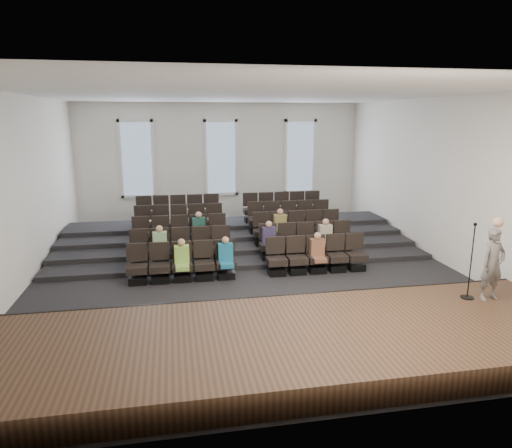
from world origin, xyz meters
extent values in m
plane|color=black|center=(0.00, 0.00, 0.00)|extent=(14.00, 14.00, 0.00)
cube|color=white|center=(0.00, 0.00, 5.01)|extent=(12.00, 14.00, 0.02)
cube|color=white|center=(0.00, 7.02, 2.50)|extent=(12.00, 0.04, 5.00)
cube|color=white|center=(0.00, -7.02, 2.50)|extent=(12.00, 0.04, 5.00)
cube|color=white|center=(-6.02, 0.00, 2.50)|extent=(0.04, 14.00, 5.00)
cube|color=white|center=(6.02, 0.00, 2.50)|extent=(0.04, 14.00, 5.00)
cube|color=#44301D|center=(0.00, -5.10, 0.25)|extent=(11.80, 3.60, 0.50)
cube|color=black|center=(0.00, -3.33, 0.25)|extent=(11.80, 0.06, 0.52)
cube|color=black|center=(0.00, 2.33, 0.07)|extent=(11.80, 4.80, 0.15)
cube|color=black|center=(0.00, 2.85, 0.15)|extent=(11.80, 3.75, 0.30)
cube|color=black|center=(0.00, 3.38, 0.22)|extent=(11.80, 2.70, 0.45)
cube|color=black|center=(0.00, 3.90, 0.30)|extent=(11.80, 1.65, 0.60)
cube|color=black|center=(-3.13, -0.60, 0.10)|extent=(0.47, 0.43, 0.20)
cube|color=black|center=(-3.13, -0.60, 0.41)|extent=(0.55, 0.50, 0.19)
cube|color=black|center=(-3.13, -0.39, 0.82)|extent=(0.55, 0.08, 0.50)
cube|color=black|center=(-2.53, -0.60, 0.10)|extent=(0.47, 0.43, 0.20)
cube|color=black|center=(-2.53, -0.60, 0.41)|extent=(0.55, 0.50, 0.19)
cube|color=black|center=(-2.53, -0.39, 0.82)|extent=(0.55, 0.08, 0.50)
cube|color=black|center=(-1.93, -0.60, 0.10)|extent=(0.47, 0.43, 0.20)
cube|color=black|center=(-1.93, -0.60, 0.41)|extent=(0.55, 0.50, 0.19)
cube|color=black|center=(-1.93, -0.39, 0.82)|extent=(0.55, 0.08, 0.50)
cube|color=black|center=(-1.33, -0.60, 0.10)|extent=(0.47, 0.43, 0.20)
cube|color=black|center=(-1.33, -0.60, 0.41)|extent=(0.55, 0.50, 0.19)
cube|color=black|center=(-1.33, -0.39, 0.82)|extent=(0.55, 0.08, 0.50)
cube|color=black|center=(-0.73, -0.60, 0.10)|extent=(0.47, 0.43, 0.20)
cube|color=black|center=(-0.73, -0.60, 0.41)|extent=(0.55, 0.50, 0.19)
cube|color=black|center=(-0.73, -0.39, 0.82)|extent=(0.55, 0.08, 0.50)
cube|color=black|center=(0.73, -0.60, 0.10)|extent=(0.47, 0.43, 0.20)
cube|color=black|center=(0.73, -0.60, 0.41)|extent=(0.55, 0.50, 0.19)
cube|color=black|center=(0.73, -0.39, 0.82)|extent=(0.55, 0.08, 0.50)
cube|color=black|center=(1.33, -0.60, 0.10)|extent=(0.47, 0.43, 0.20)
cube|color=black|center=(1.33, -0.60, 0.41)|extent=(0.55, 0.50, 0.19)
cube|color=black|center=(1.33, -0.39, 0.82)|extent=(0.55, 0.08, 0.50)
cube|color=black|center=(1.93, -0.60, 0.10)|extent=(0.47, 0.43, 0.20)
cube|color=black|center=(1.93, -0.60, 0.41)|extent=(0.55, 0.50, 0.19)
cube|color=black|center=(1.93, -0.39, 0.82)|extent=(0.55, 0.08, 0.50)
cube|color=black|center=(2.53, -0.60, 0.10)|extent=(0.47, 0.43, 0.20)
cube|color=black|center=(2.53, -0.60, 0.41)|extent=(0.55, 0.50, 0.19)
cube|color=black|center=(2.53, -0.39, 0.82)|extent=(0.55, 0.08, 0.50)
cube|color=black|center=(3.13, -0.60, 0.10)|extent=(0.47, 0.43, 0.20)
cube|color=black|center=(3.13, -0.60, 0.41)|extent=(0.55, 0.50, 0.19)
cube|color=black|center=(3.13, -0.39, 0.82)|extent=(0.55, 0.08, 0.50)
cube|color=black|center=(-3.13, 0.45, 0.25)|extent=(0.47, 0.43, 0.20)
cube|color=black|center=(-3.13, 0.45, 0.56)|extent=(0.55, 0.50, 0.19)
cube|color=black|center=(-3.13, 0.66, 0.97)|extent=(0.55, 0.08, 0.50)
cube|color=black|center=(-2.53, 0.45, 0.25)|extent=(0.47, 0.43, 0.20)
cube|color=black|center=(-2.53, 0.45, 0.56)|extent=(0.55, 0.50, 0.19)
cube|color=black|center=(-2.53, 0.66, 0.97)|extent=(0.55, 0.08, 0.50)
cube|color=black|center=(-1.93, 0.45, 0.25)|extent=(0.47, 0.43, 0.20)
cube|color=black|center=(-1.93, 0.45, 0.56)|extent=(0.55, 0.50, 0.19)
cube|color=black|center=(-1.93, 0.66, 0.97)|extent=(0.55, 0.08, 0.50)
cube|color=black|center=(-1.33, 0.45, 0.25)|extent=(0.47, 0.43, 0.20)
cube|color=black|center=(-1.33, 0.45, 0.56)|extent=(0.55, 0.50, 0.19)
cube|color=black|center=(-1.33, 0.66, 0.97)|extent=(0.55, 0.08, 0.50)
cube|color=black|center=(-0.73, 0.45, 0.25)|extent=(0.47, 0.43, 0.20)
cube|color=black|center=(-0.73, 0.45, 0.56)|extent=(0.55, 0.50, 0.19)
cube|color=black|center=(-0.73, 0.66, 0.97)|extent=(0.55, 0.08, 0.50)
cube|color=black|center=(0.73, 0.45, 0.25)|extent=(0.47, 0.43, 0.20)
cube|color=black|center=(0.73, 0.45, 0.56)|extent=(0.55, 0.50, 0.19)
cube|color=black|center=(0.73, 0.66, 0.97)|extent=(0.55, 0.08, 0.50)
cube|color=black|center=(1.33, 0.45, 0.25)|extent=(0.47, 0.43, 0.20)
cube|color=black|center=(1.33, 0.45, 0.56)|extent=(0.55, 0.50, 0.19)
cube|color=black|center=(1.33, 0.66, 0.97)|extent=(0.55, 0.08, 0.50)
cube|color=black|center=(1.93, 0.45, 0.25)|extent=(0.47, 0.43, 0.20)
cube|color=black|center=(1.93, 0.45, 0.56)|extent=(0.55, 0.50, 0.19)
cube|color=black|center=(1.93, 0.66, 0.97)|extent=(0.55, 0.08, 0.50)
cube|color=black|center=(2.53, 0.45, 0.25)|extent=(0.47, 0.43, 0.20)
cube|color=black|center=(2.53, 0.45, 0.56)|extent=(0.55, 0.50, 0.19)
cube|color=black|center=(2.53, 0.66, 0.97)|extent=(0.55, 0.08, 0.50)
cube|color=black|center=(3.13, 0.45, 0.25)|extent=(0.47, 0.43, 0.20)
cube|color=black|center=(3.13, 0.45, 0.56)|extent=(0.55, 0.50, 0.19)
cube|color=black|center=(3.13, 0.66, 0.97)|extent=(0.55, 0.08, 0.50)
cube|color=black|center=(-3.13, 1.50, 0.40)|extent=(0.47, 0.42, 0.20)
cube|color=black|center=(-3.13, 1.50, 0.71)|extent=(0.55, 0.50, 0.19)
cube|color=black|center=(-3.13, 1.71, 1.12)|extent=(0.55, 0.08, 0.50)
cube|color=black|center=(-2.53, 1.50, 0.40)|extent=(0.47, 0.42, 0.20)
cube|color=black|center=(-2.53, 1.50, 0.71)|extent=(0.55, 0.50, 0.19)
cube|color=black|center=(-2.53, 1.71, 1.12)|extent=(0.55, 0.08, 0.50)
cube|color=black|center=(-1.93, 1.50, 0.40)|extent=(0.47, 0.42, 0.20)
cube|color=black|center=(-1.93, 1.50, 0.71)|extent=(0.55, 0.50, 0.19)
cube|color=black|center=(-1.93, 1.71, 1.12)|extent=(0.55, 0.08, 0.50)
cube|color=black|center=(-1.33, 1.50, 0.40)|extent=(0.47, 0.42, 0.20)
cube|color=black|center=(-1.33, 1.50, 0.71)|extent=(0.55, 0.50, 0.19)
cube|color=black|center=(-1.33, 1.71, 1.12)|extent=(0.55, 0.08, 0.50)
cube|color=black|center=(-0.73, 1.50, 0.40)|extent=(0.47, 0.42, 0.20)
cube|color=black|center=(-0.73, 1.50, 0.71)|extent=(0.55, 0.50, 0.19)
cube|color=black|center=(-0.73, 1.71, 1.12)|extent=(0.55, 0.08, 0.50)
cube|color=black|center=(0.73, 1.50, 0.40)|extent=(0.47, 0.42, 0.20)
cube|color=black|center=(0.73, 1.50, 0.71)|extent=(0.55, 0.50, 0.19)
cube|color=black|center=(0.73, 1.71, 1.12)|extent=(0.55, 0.08, 0.50)
cube|color=black|center=(1.33, 1.50, 0.40)|extent=(0.47, 0.42, 0.20)
cube|color=black|center=(1.33, 1.50, 0.71)|extent=(0.55, 0.50, 0.19)
cube|color=black|center=(1.33, 1.71, 1.12)|extent=(0.55, 0.08, 0.50)
cube|color=black|center=(1.93, 1.50, 0.40)|extent=(0.47, 0.42, 0.20)
cube|color=black|center=(1.93, 1.50, 0.71)|extent=(0.55, 0.50, 0.19)
cube|color=black|center=(1.93, 1.71, 1.12)|extent=(0.55, 0.08, 0.50)
cube|color=black|center=(2.53, 1.50, 0.40)|extent=(0.47, 0.42, 0.20)
cube|color=black|center=(2.53, 1.50, 0.71)|extent=(0.55, 0.50, 0.19)
cube|color=black|center=(2.53, 1.71, 1.12)|extent=(0.55, 0.08, 0.50)
cube|color=black|center=(3.13, 1.50, 0.40)|extent=(0.47, 0.42, 0.20)
cube|color=black|center=(3.13, 1.50, 0.71)|extent=(0.55, 0.50, 0.19)
cube|color=black|center=(3.13, 1.71, 1.12)|extent=(0.55, 0.08, 0.50)
cube|color=black|center=(-3.13, 2.55, 0.55)|extent=(0.47, 0.42, 0.20)
cube|color=black|center=(-3.13, 2.55, 0.86)|extent=(0.55, 0.50, 0.19)
cube|color=black|center=(-3.13, 2.76, 1.27)|extent=(0.55, 0.08, 0.50)
cube|color=black|center=(-2.53, 2.55, 0.55)|extent=(0.47, 0.42, 0.20)
cube|color=black|center=(-2.53, 2.55, 0.86)|extent=(0.55, 0.50, 0.19)
cube|color=black|center=(-2.53, 2.76, 1.27)|extent=(0.55, 0.08, 0.50)
cube|color=black|center=(-1.93, 2.55, 0.55)|extent=(0.47, 0.42, 0.20)
cube|color=black|center=(-1.93, 2.55, 0.86)|extent=(0.55, 0.50, 0.19)
cube|color=black|center=(-1.93, 2.76, 1.27)|extent=(0.55, 0.08, 0.50)
cube|color=black|center=(-1.33, 2.55, 0.55)|extent=(0.47, 0.42, 0.20)
cube|color=black|center=(-1.33, 2.55, 0.86)|extent=(0.55, 0.50, 0.19)
cube|color=black|center=(-1.33, 2.76, 1.27)|extent=(0.55, 0.08, 0.50)
cube|color=black|center=(-0.73, 2.55, 0.55)|extent=(0.47, 0.42, 0.20)
cube|color=black|center=(-0.73, 2.55, 0.86)|extent=(0.55, 0.50, 0.19)
cube|color=black|center=(-0.73, 2.76, 1.27)|extent=(0.55, 0.08, 0.50)
cube|color=black|center=(0.73, 2.55, 0.55)|extent=(0.47, 0.42, 0.20)
cube|color=black|center=(0.73, 2.55, 0.86)|extent=(0.55, 0.50, 0.19)
cube|color=black|center=(0.73, 2.76, 1.27)|extent=(0.55, 0.08, 0.50)
cube|color=black|center=(1.33, 2.55, 0.55)|extent=(0.47, 0.42, 0.20)
cube|color=black|center=(1.33, 2.55, 0.86)|extent=(0.55, 0.50, 0.19)
cube|color=black|center=(1.33, 2.76, 1.27)|extent=(0.55, 0.08, 0.50)
cube|color=black|center=(1.93, 2.55, 0.55)|extent=(0.47, 0.42, 0.20)
cube|color=black|center=(1.93, 2.55, 0.86)|extent=(0.55, 0.50, 0.19)
cube|color=black|center=(1.93, 2.76, 1.27)|extent=(0.55, 0.08, 0.50)
cube|color=black|center=(2.53, 2.55, 0.55)|extent=(0.47, 0.42, 0.20)
cube|color=black|center=(2.53, 2.55, 0.86)|extent=(0.55, 0.50, 0.19)
cube|color=black|center=(2.53, 2.76, 1.27)|extent=(0.55, 0.08, 0.50)
cube|color=black|center=(3.13, 2.55, 0.55)|extent=(0.47, 0.42, 0.20)
cube|color=black|center=(3.13, 2.55, 0.86)|extent=(0.55, 0.50, 0.19)
cube|color=black|center=(3.13, 2.76, 1.27)|extent=(0.55, 0.08, 0.50)
cube|color=black|center=(-3.13, 3.60, 0.70)|extent=(0.47, 0.42, 0.20)
cube|color=black|center=(-3.13, 3.60, 1.01)|extent=(0.55, 0.50, 0.19)
cube|color=black|center=(-3.13, 3.81, 1.42)|extent=(0.55, 0.08, 0.50)
cube|color=black|center=(-2.53, 3.60, 0.70)|extent=(0.47, 0.42, 0.20)
cube|color=black|center=(-2.53, 3.60, 1.01)|extent=(0.55, 0.50, 0.19)
cube|color=black|center=(-2.53, 3.81, 1.42)|extent=(0.55, 0.08, 0.50)
cube|color=black|center=(-1.93, 3.60, 0.70)|extent=(0.47, 0.42, 0.20)
cube|color=black|center=(-1.93, 3.60, 1.01)|extent=(0.55, 0.50, 0.19)
cube|color=black|center=(-1.93, 3.81, 1.42)|extent=(0.55, 0.08, 0.50)
cube|color=black|center=(-1.33, 3.60, 0.70)|extent=(0.47, 0.42, 0.20)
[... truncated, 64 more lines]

